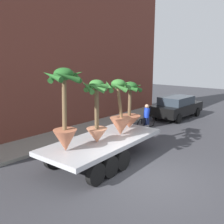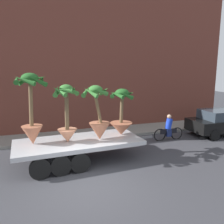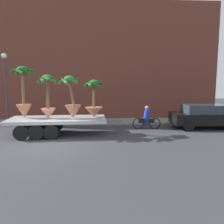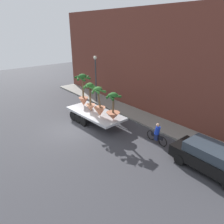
% 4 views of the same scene
% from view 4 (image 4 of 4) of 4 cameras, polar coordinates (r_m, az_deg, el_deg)
% --- Properties ---
extents(ground_plane, '(60.00, 60.00, 0.00)m').
position_cam_4_polar(ground_plane, '(16.83, -11.16, -4.92)').
color(ground_plane, '#38383D').
extents(sidewalk, '(24.00, 2.20, 0.15)m').
position_cam_4_polar(sidewalk, '(20.09, 4.08, 0.41)').
color(sidewalk, gray).
rests_on(sidewalk, ground).
extents(building_facade, '(24.00, 1.20, 9.28)m').
position_cam_4_polar(building_facade, '(20.05, 8.06, 13.77)').
color(building_facade, brown).
rests_on(building_facade, ground).
extents(flatbed_trailer, '(6.54, 2.62, 0.98)m').
position_cam_4_polar(flatbed_trailer, '(17.67, -5.23, -0.46)').
color(flatbed_trailer, '#B7BABF').
rests_on(flatbed_trailer, ground).
extents(potted_palm_rear, '(1.14, 1.16, 2.20)m').
position_cam_4_polar(potted_palm_rear, '(15.67, 0.32, 0.76)').
color(potted_palm_rear, '#B26647').
rests_on(potted_palm_rear, flatbed_trailer).
extents(potted_palm_middle, '(1.30, 1.43, 2.95)m').
position_cam_4_polar(potted_palm_middle, '(18.47, -8.05, 5.72)').
color(potted_palm_middle, '#B26647').
rests_on(potted_palm_middle, flatbed_trailer).
extents(potted_palm_front, '(1.16, 1.11, 2.47)m').
position_cam_4_polar(potted_palm_front, '(17.32, -6.12, 3.91)').
color(potted_palm_front, tan).
rests_on(potted_palm_front, flatbed_trailer).
extents(potted_palm_extra, '(1.29, 1.22, 2.42)m').
position_cam_4_polar(potted_palm_extra, '(16.31, -3.57, 1.96)').
color(potted_palm_extra, '#C17251').
rests_on(potted_palm_extra, flatbed_trailer).
extents(cyclist, '(1.84, 0.36, 1.54)m').
position_cam_4_polar(cyclist, '(14.85, 12.44, -6.09)').
color(cyclist, black).
rests_on(cyclist, ground).
extents(parked_car, '(4.57, 2.11, 1.58)m').
position_cam_4_polar(parked_car, '(13.10, 25.90, -11.48)').
color(parked_car, black).
rests_on(parked_car, ground).
extents(street_lamp, '(0.36, 0.36, 4.83)m').
position_cam_4_polar(street_lamp, '(21.55, -4.59, 10.73)').
color(street_lamp, '#383D42').
rests_on(street_lamp, sidewalk).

